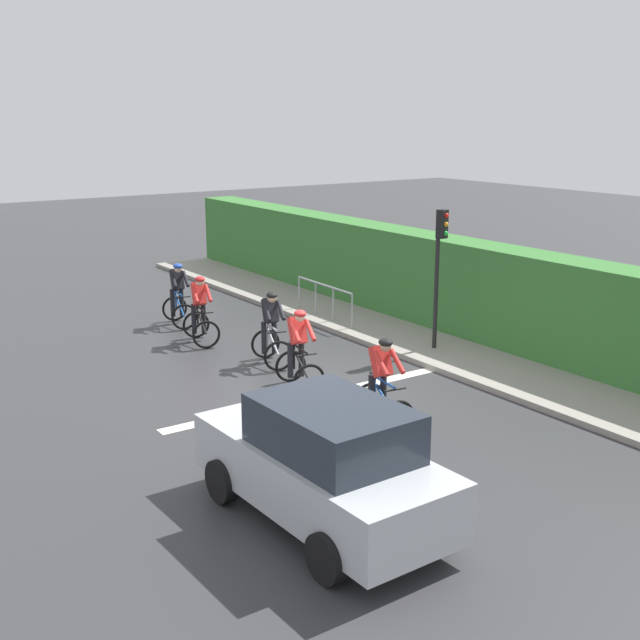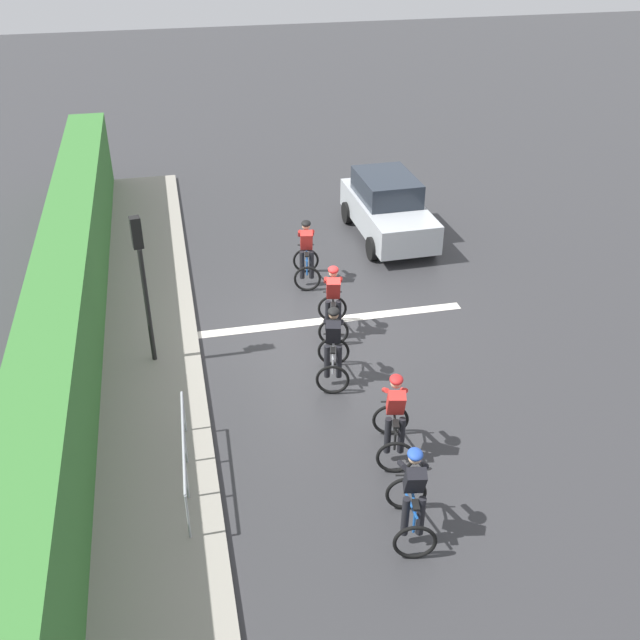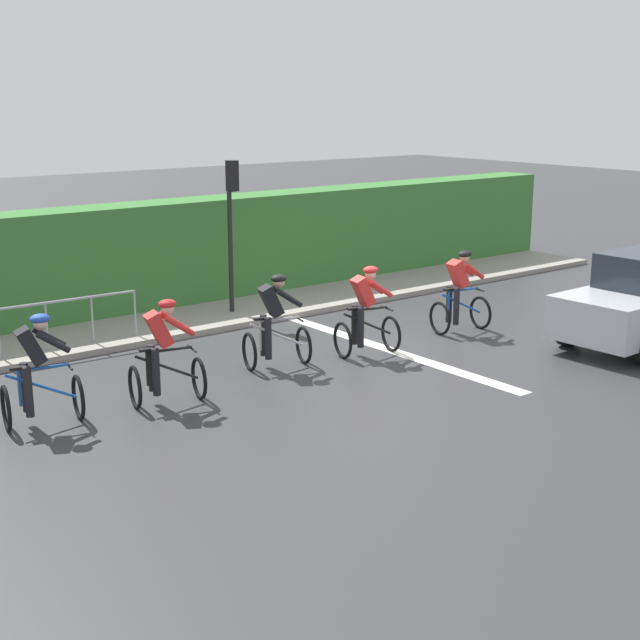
{
  "view_description": "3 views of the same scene",
  "coord_description": "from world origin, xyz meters",
  "px_view_note": "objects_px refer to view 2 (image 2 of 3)",
  "views": [
    {
      "loc": [
        -8.65,
        -12.72,
        5.42
      ],
      "look_at": [
        0.59,
        0.78,
        1.23
      ],
      "focal_mm": 45.43,
      "sensor_mm": 36.0,
      "label": 1
    },
    {
      "loc": [
        3.09,
        14.13,
        8.95
      ],
      "look_at": [
        0.39,
        1.78,
        1.28
      ],
      "focal_mm": 41.25,
      "sensor_mm": 36.0,
      "label": 2
    },
    {
      "loc": [
        -12.13,
        10.73,
        4.67
      ],
      "look_at": [
        -0.71,
        1.81,
        0.99
      ],
      "focal_mm": 50.02,
      "sensor_mm": 36.0,
      "label": 3
    }
  ],
  "objects_px": {
    "cyclist_second": "(394,419)",
    "traffic_light_near_crossing": "(142,270)",
    "pedestrian_railing_kerbside": "(185,451)",
    "cyclist_fourth": "(333,303)",
    "car_silver": "(388,208)",
    "cyclist_trailing": "(306,254)",
    "cyclist_mid": "(333,348)",
    "cyclist_lead": "(413,498)"
  },
  "relations": [
    {
      "from": "cyclist_fourth",
      "to": "cyclist_trailing",
      "type": "distance_m",
      "value": 2.57
    },
    {
      "from": "cyclist_second",
      "to": "cyclist_trailing",
      "type": "distance_m",
      "value": 6.77
    },
    {
      "from": "cyclist_fourth",
      "to": "traffic_light_near_crossing",
      "type": "xyz_separation_m",
      "value": [
        4.0,
        0.3,
        1.43
      ]
    },
    {
      "from": "cyclist_second",
      "to": "cyclist_mid",
      "type": "relative_size",
      "value": 1.0
    },
    {
      "from": "traffic_light_near_crossing",
      "to": "cyclist_mid",
      "type": "bearing_deg",
      "value": 158.02
    },
    {
      "from": "cyclist_second",
      "to": "car_silver",
      "type": "relative_size",
      "value": 0.4
    },
    {
      "from": "cyclist_trailing",
      "to": "traffic_light_near_crossing",
      "type": "distance_m",
      "value": 5.05
    },
    {
      "from": "car_silver",
      "to": "traffic_light_near_crossing",
      "type": "relative_size",
      "value": 1.24
    },
    {
      "from": "cyclist_second",
      "to": "car_silver",
      "type": "bearing_deg",
      "value": -106.06
    },
    {
      "from": "cyclist_mid",
      "to": "car_silver",
      "type": "height_order",
      "value": "car_silver"
    },
    {
      "from": "cyclist_lead",
      "to": "car_silver",
      "type": "xyz_separation_m",
      "value": [
        -2.89,
        -10.89,
        0.08
      ]
    },
    {
      "from": "cyclist_lead",
      "to": "cyclist_second",
      "type": "height_order",
      "value": "same"
    },
    {
      "from": "car_silver",
      "to": "traffic_light_near_crossing",
      "type": "bearing_deg",
      "value": 37.34
    },
    {
      "from": "cyclist_mid",
      "to": "car_silver",
      "type": "distance_m",
      "value": 7.28
    },
    {
      "from": "traffic_light_near_crossing",
      "to": "pedestrian_railing_kerbside",
      "type": "bearing_deg",
      "value": 96.99
    },
    {
      "from": "cyclist_fourth",
      "to": "cyclist_trailing",
      "type": "relative_size",
      "value": 1.0
    },
    {
      "from": "cyclist_second",
      "to": "cyclist_fourth",
      "type": "xyz_separation_m",
      "value": [
        0.12,
        -4.2,
        0.0
      ]
    },
    {
      "from": "cyclist_trailing",
      "to": "pedestrian_railing_kerbside",
      "type": "distance_m",
      "value": 7.58
    },
    {
      "from": "cyclist_fourth",
      "to": "cyclist_trailing",
      "type": "height_order",
      "value": "same"
    },
    {
      "from": "pedestrian_railing_kerbside",
      "to": "cyclist_fourth",
      "type": "bearing_deg",
      "value": -130.03
    },
    {
      "from": "cyclist_lead",
      "to": "cyclist_mid",
      "type": "height_order",
      "value": "same"
    },
    {
      "from": "cyclist_second",
      "to": "cyclist_mid",
      "type": "distance_m",
      "value": 2.5
    },
    {
      "from": "cyclist_second",
      "to": "traffic_light_near_crossing",
      "type": "bearing_deg",
      "value": -43.42
    },
    {
      "from": "cyclist_fourth",
      "to": "car_silver",
      "type": "distance_m",
      "value": 5.54
    },
    {
      "from": "cyclist_fourth",
      "to": "pedestrian_railing_kerbside",
      "type": "relative_size",
      "value": 0.63
    },
    {
      "from": "car_silver",
      "to": "traffic_light_near_crossing",
      "type": "distance_m",
      "value": 8.56
    },
    {
      "from": "cyclist_trailing",
      "to": "car_silver",
      "type": "height_order",
      "value": "car_silver"
    },
    {
      "from": "cyclist_fourth",
      "to": "car_silver",
      "type": "xyz_separation_m",
      "value": [
        -2.72,
        -4.83,
        0.08
      ]
    },
    {
      "from": "cyclist_mid",
      "to": "car_silver",
      "type": "relative_size",
      "value": 0.4
    },
    {
      "from": "cyclist_second",
      "to": "traffic_light_near_crossing",
      "type": "height_order",
      "value": "traffic_light_near_crossing"
    },
    {
      "from": "cyclist_trailing",
      "to": "traffic_light_near_crossing",
      "type": "relative_size",
      "value": 0.5
    },
    {
      "from": "cyclist_second",
      "to": "pedestrian_railing_kerbside",
      "type": "relative_size",
      "value": 0.63
    },
    {
      "from": "cyclist_second",
      "to": "traffic_light_near_crossing",
      "type": "relative_size",
      "value": 0.5
    },
    {
      "from": "cyclist_mid",
      "to": "pedestrian_railing_kerbside",
      "type": "relative_size",
      "value": 0.63
    },
    {
      "from": "cyclist_fourth",
      "to": "cyclist_second",
      "type": "bearing_deg",
      "value": 91.65
    },
    {
      "from": "cyclist_trailing",
      "to": "car_silver",
      "type": "relative_size",
      "value": 0.4
    },
    {
      "from": "pedestrian_railing_kerbside",
      "to": "cyclist_lead",
      "type": "bearing_deg",
      "value": 150.75
    },
    {
      "from": "cyclist_mid",
      "to": "pedestrian_railing_kerbside",
      "type": "bearing_deg",
      "value": 38.12
    },
    {
      "from": "cyclist_second",
      "to": "car_silver",
      "type": "height_order",
      "value": "car_silver"
    },
    {
      "from": "cyclist_second",
      "to": "cyclist_mid",
      "type": "bearing_deg",
      "value": -77.84
    },
    {
      "from": "cyclist_lead",
      "to": "cyclist_fourth",
      "type": "distance_m",
      "value": 6.07
    },
    {
      "from": "cyclist_mid",
      "to": "traffic_light_near_crossing",
      "type": "height_order",
      "value": "traffic_light_near_crossing"
    }
  ]
}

